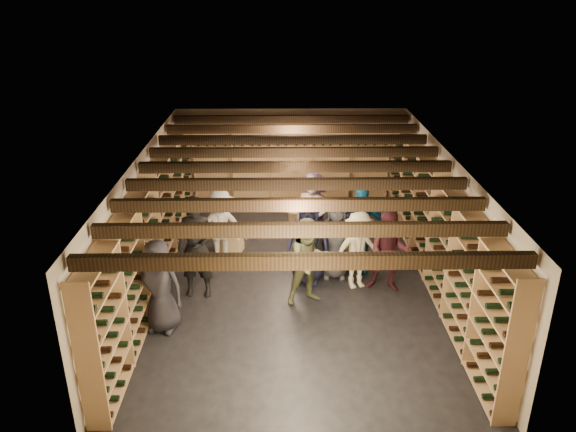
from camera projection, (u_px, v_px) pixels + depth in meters
The scene contains 21 objects.
ground at pixel (295, 281), 10.59m from camera, with size 8.00×8.00×0.00m, color black.
walls at pixel (295, 223), 10.12m from camera, with size 5.52×8.02×2.40m.
ceiling at pixel (295, 159), 9.65m from camera, with size 5.50×8.00×0.01m, color beige.
ceiling_joists at pixel (295, 167), 9.70m from camera, with size 5.40×7.12×0.18m.
wine_rack_left at pixel (153, 230), 10.13m from camera, with size 0.32×7.50×2.15m.
wine_rack_right at pixel (436, 228), 10.20m from camera, with size 0.32×7.50×2.15m.
wine_rack_back at pixel (291, 164), 13.69m from camera, with size 4.70×0.30×2.15m.
crate_stack_left at pixel (229, 239), 11.67m from camera, with size 0.57×0.45×0.51m.
crate_stack_right at pixel (302, 222), 12.49m from camera, with size 0.58×0.48×0.51m.
crate_loose at pixel (344, 244), 11.84m from camera, with size 0.50×0.33×0.17m, color tan.
person_0 at pixel (160, 286), 8.85m from camera, with size 0.77×0.50×1.58m, color black.
person_1 at pixel (197, 248), 9.79m from camera, with size 0.68×0.45×1.86m, color black.
person_2 at pixel (309, 262), 9.62m from camera, with size 0.77×0.60×1.58m, color #5D613A.
person_3 at pixel (358, 250), 10.12m from camera, with size 0.95×0.55×1.48m, color beige.
person_4 at pixel (359, 227), 10.68m from camera, with size 1.04×0.43×1.78m, color #145B82.
person_6 at pixel (308, 241), 10.28m from camera, with size 0.80×0.52×1.64m, color #1C1E3F.
person_7 at pixel (311, 222), 10.88m from camera, with size 0.67×0.44×1.82m, color gray.
person_8 at pixel (389, 252), 9.99m from camera, with size 0.75×0.59×1.55m, color #40181F.
person_9 at pixel (221, 228), 10.89m from camera, with size 1.02×0.58×1.57m, color #AAA79B.
person_11 at pixel (313, 213), 11.43m from camera, with size 1.59×0.51×1.72m, color slate.
person_12 at pixel (335, 239), 10.46m from camera, with size 0.77×0.50×1.58m, color #37373D.
Camera 1 is at (-0.26, -9.25, 5.29)m, focal length 35.00 mm.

